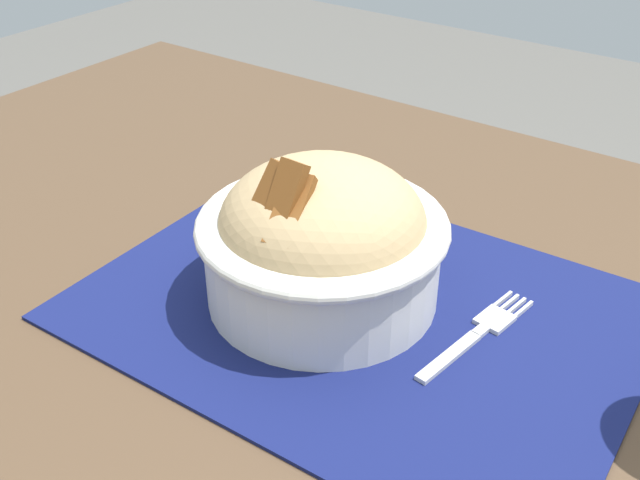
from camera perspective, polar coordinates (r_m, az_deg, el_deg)
name	(u,v)px	position (r m, az deg, el deg)	size (l,w,h in m)	color
table	(316,372)	(0.62, -0.31, -9.94)	(1.14, 0.78, 0.74)	#4C3826
placemat	(359,308)	(0.57, 2.98, -5.15)	(0.40, 0.30, 0.00)	#11194C
bowl	(320,238)	(0.56, -0.02, 0.14)	(0.21, 0.21, 0.13)	silver
fork	(479,332)	(0.56, 11.91, -6.82)	(0.03, 0.13, 0.00)	#BEBEBE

